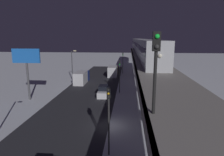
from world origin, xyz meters
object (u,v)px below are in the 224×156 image
(delivery_van, at_px, (82,77))
(traffic_light_mid, at_px, (120,72))
(box_truck, at_px, (113,71))
(traffic_light_far, at_px, (123,60))
(subway_train, at_px, (140,45))
(traffic_light_near, at_px, (109,112))
(rail_signal, at_px, (156,59))
(commercial_billboard, at_px, (26,61))
(sedan_white, at_px, (103,91))

(delivery_van, relative_size, traffic_light_mid, 1.16)
(box_truck, xyz_separation_m, traffic_light_far, (-2.70, -3.67, 2.85))
(subway_train, bearing_deg, traffic_light_near, 83.18)
(traffic_light_far, bearing_deg, delivery_van, 54.28)
(rail_signal, bearing_deg, box_truck, -82.87)
(rail_signal, relative_size, box_truck, 0.54)
(traffic_light_near, height_order, commercial_billboard, commercial_billboard)
(delivery_van, bearing_deg, rail_signal, 109.28)
(traffic_light_far, bearing_deg, subway_train, 176.40)
(commercial_billboard, bearing_deg, rail_signal, 130.04)
(sedan_white, bearing_deg, traffic_light_mid, 38.89)
(traffic_light_mid, bearing_deg, traffic_light_near, 90.00)
(traffic_light_mid, bearing_deg, box_truck, -81.13)
(traffic_light_near, relative_size, traffic_light_far, 1.00)
(sedan_white, distance_m, delivery_van, 12.08)
(rail_signal, height_order, commercial_billboard, rail_signal)
(subway_train, height_order, commercial_billboard, subway_train)
(traffic_light_far, bearing_deg, sedan_white, 82.91)
(delivery_van, bearing_deg, traffic_light_far, -125.72)
(subway_train, distance_m, commercial_billboard, 33.56)
(subway_train, xyz_separation_m, box_truck, (7.68, 3.36, -7.38))
(sedan_white, bearing_deg, delivery_van, 123.17)
(box_truck, height_order, traffic_light_mid, traffic_light_mid)
(subway_train, distance_m, sedan_white, 25.57)
(subway_train, xyz_separation_m, commercial_billboard, (20.49, 26.52, -1.89))
(box_truck, bearing_deg, traffic_light_far, -126.34)
(box_truck, relative_size, traffic_light_near, 1.16)
(traffic_light_mid, relative_size, commercial_billboard, 0.72)
(delivery_van, bearing_deg, commercial_billboard, 66.21)
(delivery_van, xyz_separation_m, traffic_light_far, (-9.50, -13.21, 2.85))
(traffic_light_near, bearing_deg, delivery_van, -71.70)
(rail_signal, relative_size, traffic_light_near, 0.62)
(rail_signal, relative_size, delivery_van, 0.54)
(subway_train, relative_size, sedan_white, 15.75)
(box_truck, relative_size, traffic_light_far, 1.16)
(subway_train, distance_m, rail_signal, 48.53)
(commercial_billboard, bearing_deg, traffic_light_far, -120.02)
(subway_train, bearing_deg, traffic_light_mid, 76.44)
(traffic_light_far, bearing_deg, rail_signal, 93.46)
(subway_train, relative_size, traffic_light_mid, 11.57)
(sedan_white, height_order, commercial_billboard, commercial_billboard)
(traffic_light_mid, height_order, commercial_billboard, commercial_billboard)
(box_truck, xyz_separation_m, traffic_light_near, (-2.70, 38.27, 2.85))
(delivery_van, xyz_separation_m, traffic_light_mid, (-9.50, 7.76, 2.85))
(subway_train, relative_size, traffic_light_near, 11.57)
(subway_train, height_order, box_truck, subway_train)
(subway_train, relative_size, traffic_light_far, 11.57)
(traffic_light_mid, bearing_deg, traffic_light_far, -90.00)
(box_truck, distance_m, traffic_light_mid, 17.74)
(rail_signal, xyz_separation_m, traffic_light_mid, (2.95, -27.82, -5.47))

